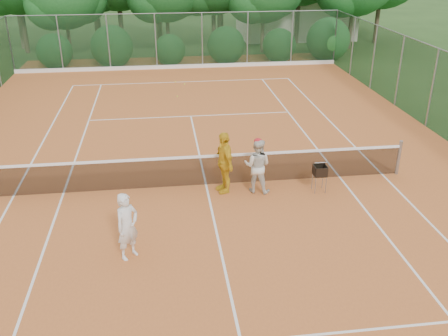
{
  "coord_description": "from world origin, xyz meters",
  "views": [
    {
      "loc": [
        -1.2,
        -13.17,
        6.64
      ],
      "look_at": [
        0.38,
        -1.2,
        1.1
      ],
      "focal_mm": 40.0,
      "sensor_mm": 36.0,
      "label": 1
    }
  ],
  "objects_px": {
    "player_white": "(127,226)",
    "ball_hopper": "(320,171)",
    "player_center_grp": "(257,166)",
    "player_yellow": "(224,162)"
  },
  "relations": [
    {
      "from": "player_white",
      "to": "player_center_grp",
      "type": "bearing_deg",
      "value": -3.6
    },
    {
      "from": "player_yellow",
      "to": "player_center_grp",
      "type": "bearing_deg",
      "value": 67.6
    },
    {
      "from": "player_yellow",
      "to": "player_white",
      "type": "bearing_deg",
      "value": -54.67
    },
    {
      "from": "player_center_grp",
      "to": "ball_hopper",
      "type": "distance_m",
      "value": 1.8
    },
    {
      "from": "player_white",
      "to": "player_center_grp",
      "type": "distance_m",
      "value": 4.51
    },
    {
      "from": "player_white",
      "to": "ball_hopper",
      "type": "distance_m",
      "value": 5.89
    },
    {
      "from": "player_center_grp",
      "to": "player_yellow",
      "type": "height_order",
      "value": "player_yellow"
    },
    {
      "from": "player_white",
      "to": "ball_hopper",
      "type": "relative_size",
      "value": 2.02
    },
    {
      "from": "player_white",
      "to": "player_yellow",
      "type": "height_order",
      "value": "player_yellow"
    },
    {
      "from": "player_center_grp",
      "to": "ball_hopper",
      "type": "height_order",
      "value": "player_center_grp"
    }
  ]
}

